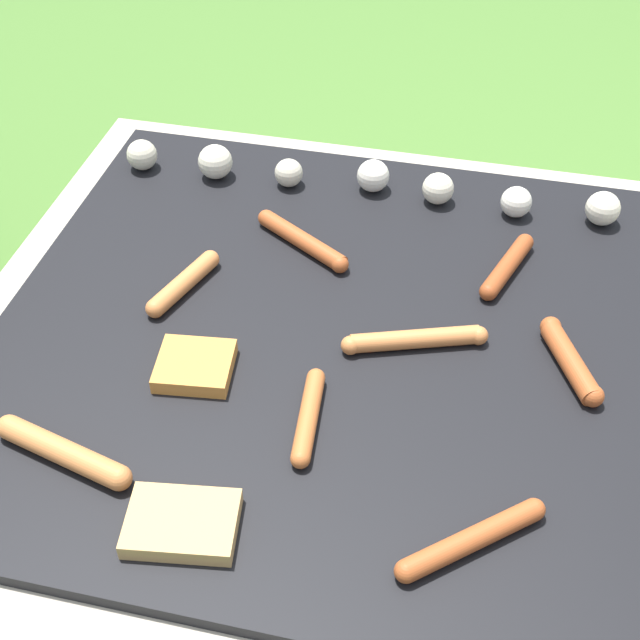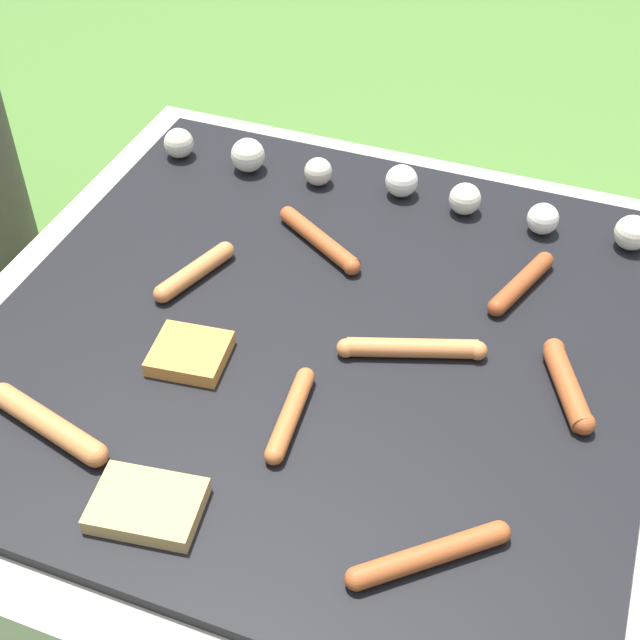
% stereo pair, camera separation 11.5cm
% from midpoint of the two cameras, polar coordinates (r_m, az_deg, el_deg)
% --- Properties ---
extents(ground_plane, '(14.00, 14.00, 0.00)m').
position_cam_midpoint_polar(ground_plane, '(1.46, -2.30, -12.10)').
color(ground_plane, '#47702D').
extents(grill, '(0.96, 0.96, 0.39)m').
position_cam_midpoint_polar(grill, '(1.31, -2.53, -7.18)').
color(grill, '#A89E8C').
rests_on(grill, ground_plane).
extents(sausage_front_left, '(0.07, 0.15, 0.03)m').
position_cam_midpoint_polar(sausage_front_left, '(1.26, 9.36, 3.30)').
color(sausage_front_left, '#93421E').
rests_on(sausage_front_left, grill).
extents(sausage_back_left, '(0.18, 0.07, 0.03)m').
position_cam_midpoint_polar(sausage_back_left, '(1.06, -19.17, -8.14)').
color(sausage_back_left, '#C6753D').
rests_on(sausage_back_left, grill).
extents(sausage_front_center, '(0.06, 0.14, 0.03)m').
position_cam_midpoint_polar(sausage_front_center, '(1.24, -11.37, 2.21)').
color(sausage_front_center, '#C6753D').
rests_on(sausage_front_center, grill).
extents(sausage_mid_right, '(0.03, 0.15, 0.02)m').
position_cam_midpoint_polar(sausage_mid_right, '(1.05, -3.90, -6.34)').
color(sausage_mid_right, '#B7602D').
rests_on(sausage_mid_right, grill).
extents(sausage_back_center, '(0.08, 0.14, 0.03)m').
position_cam_midpoint_polar(sausage_back_center, '(1.13, 13.01, -2.66)').
color(sausage_back_center, '#A34C23').
rests_on(sausage_back_center, grill).
extents(sausage_back_right, '(0.16, 0.11, 0.02)m').
position_cam_midpoint_polar(sausage_back_right, '(1.29, -3.66, 4.99)').
color(sausage_back_right, '#A34C23').
rests_on(sausage_back_right, grill).
extents(sausage_front_right, '(0.15, 0.13, 0.02)m').
position_cam_midpoint_polar(sausage_front_right, '(0.95, 6.20, -13.99)').
color(sausage_front_right, '#A34C23').
rests_on(sausage_front_right, grill).
extents(sausage_mid_left, '(0.18, 0.08, 0.02)m').
position_cam_midpoint_polar(sausage_mid_left, '(1.13, 3.22, -1.45)').
color(sausage_mid_left, '#C6753D').
rests_on(sausage_mid_left, grill).
extents(bread_slice_left, '(0.13, 0.10, 0.02)m').
position_cam_midpoint_polar(bread_slice_left, '(0.98, -12.26, -12.79)').
color(bread_slice_left, tan).
rests_on(bread_slice_left, grill).
extents(bread_slice_right, '(0.10, 0.10, 0.02)m').
position_cam_midpoint_polar(bread_slice_right, '(1.12, -10.94, -3.04)').
color(bread_slice_right, '#D18438').
rests_on(bread_slice_right, grill).
extents(mushroom_row, '(0.77, 0.07, 0.05)m').
position_cam_midpoint_polar(mushroom_row, '(1.39, 0.22, 8.90)').
color(mushroom_row, beige).
rests_on(mushroom_row, grill).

